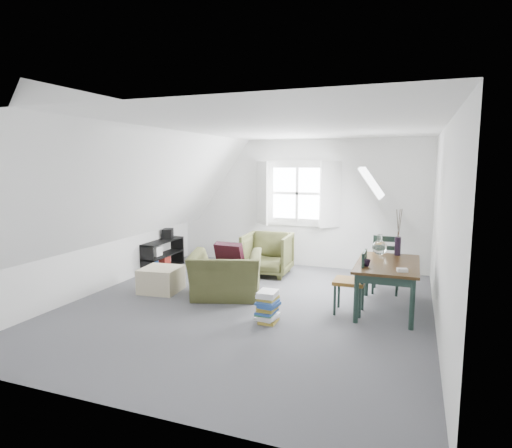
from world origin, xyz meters
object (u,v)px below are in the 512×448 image
at_px(dining_chair_near, 352,281).
at_px(magazine_stack, 268,307).
at_px(dining_chair_far, 386,262).
at_px(media_shelf, 160,256).
at_px(armchair_near, 226,297).
at_px(armchair_far, 267,274).
at_px(ottoman, 161,279).
at_px(dining_table, 388,269).

xyz_separation_m(dining_chair_near, magazine_stack, (-0.96, -0.72, -0.25)).
bearing_deg(dining_chair_far, media_shelf, 2.28).
relative_size(armchair_near, armchair_far, 1.25).
distance_m(dining_chair_far, dining_chair_near, 1.19).
distance_m(armchair_far, magazine_stack, 2.39).
relative_size(dining_chair_far, dining_chair_near, 1.07).
bearing_deg(armchair_near, media_shelf, -48.82).
distance_m(ottoman, media_shelf, 1.51).
distance_m(armchair_far, dining_chair_near, 2.37).
relative_size(armchair_far, ottoman, 1.45).
height_order(armchair_far, magazine_stack, magazine_stack).
bearing_deg(armchair_far, magazine_stack, -73.65).
distance_m(ottoman, dining_table, 3.47).
relative_size(armchair_far, dining_chair_near, 0.97).
height_order(ottoman, dining_chair_near, dining_chair_near).
bearing_deg(magazine_stack, armchair_near, 140.91).
height_order(ottoman, magazine_stack, magazine_stack).
relative_size(dining_table, dining_chair_far, 1.46).
bearing_deg(ottoman, magazine_stack, -18.17).
height_order(armchair_near, magazine_stack, magazine_stack).
height_order(dining_chair_near, media_shelf, dining_chair_near).
bearing_deg(media_shelf, dining_chair_near, -13.26).
bearing_deg(armchair_near, dining_chair_near, 161.04).
bearing_deg(media_shelf, ottoman, -52.41).
xyz_separation_m(armchair_near, dining_chair_near, (1.90, -0.04, 0.46)).
distance_m(armchair_near, media_shelf, 2.26).
xyz_separation_m(dining_chair_far, media_shelf, (-4.19, 0.07, -0.24)).
relative_size(armchair_far, magazine_stack, 2.10).
xyz_separation_m(armchair_near, dining_table, (2.34, 0.22, 0.59)).
bearing_deg(dining_table, dining_chair_near, -149.74).
height_order(armchair_far, dining_chair_near, dining_chair_near).
xyz_separation_m(dining_table, media_shelf, (-4.26, 0.94, -0.34)).
distance_m(ottoman, dining_chair_far, 3.58).
relative_size(armchair_near, magazine_stack, 2.62).
relative_size(armchair_far, dining_chair_far, 0.90).
height_order(dining_table, dining_chair_near, dining_chair_near).
distance_m(armchair_far, ottoman, 2.03).
xyz_separation_m(dining_chair_far, magazine_stack, (-1.33, -1.85, -0.29)).
bearing_deg(dining_chair_far, magazine_stack, 57.51).
xyz_separation_m(ottoman, magazine_stack, (2.03, -0.67, 0.01)).
distance_m(armchair_near, ottoman, 1.11).
bearing_deg(magazine_stack, media_shelf, 146.07).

